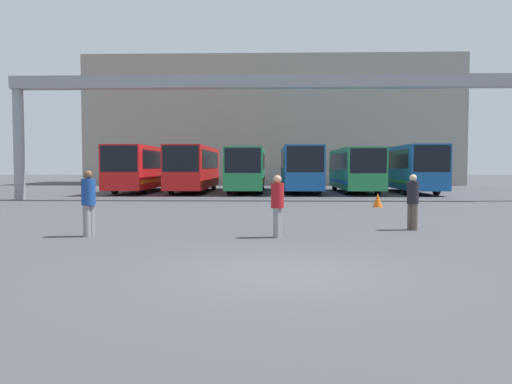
# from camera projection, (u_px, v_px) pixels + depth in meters

# --- Properties ---
(ground_plane) EXTENTS (200.00, 200.00, 0.00)m
(ground_plane) POSITION_uv_depth(u_px,v_px,m) (282.00, 272.00, 9.11)
(ground_plane) COLOR #47474C
(building_backdrop) EXTENTS (38.57, 12.00, 13.14)m
(building_backdrop) POSITION_uv_depth(u_px,v_px,m) (273.00, 124.00, 55.63)
(building_backdrop) COLOR gray
(building_backdrop) RESTS_ON ground
(overhead_gantry) EXTENTS (29.82, 0.80, 6.99)m
(overhead_gantry) POSITION_uv_depth(u_px,v_px,m) (274.00, 95.00, 27.91)
(overhead_gantry) COLOR gray
(overhead_gantry) RESTS_ON ground
(bus_slot_0) EXTENTS (2.61, 12.19, 3.34)m
(bus_slot_0) POSITION_uv_depth(u_px,v_px,m) (143.00, 166.00, 37.68)
(bus_slot_0) COLOR red
(bus_slot_0) RESTS_ON ground
(bus_slot_1) EXTENTS (2.55, 11.19, 3.34)m
(bus_slot_1) POSITION_uv_depth(u_px,v_px,m) (194.00, 166.00, 37.07)
(bus_slot_1) COLOR red
(bus_slot_1) RESTS_ON ground
(bus_slot_2) EXTENTS (2.53, 11.73, 3.18)m
(bus_slot_2) POSITION_uv_depth(u_px,v_px,m) (247.00, 167.00, 37.22)
(bus_slot_2) COLOR #268C4C
(bus_slot_2) RESTS_ON ground
(bus_slot_3) EXTENTS (2.59, 12.10, 3.30)m
(bus_slot_3) POSITION_uv_depth(u_px,v_px,m) (300.00, 167.00, 37.29)
(bus_slot_3) COLOR #1959A5
(bus_slot_3) RESTS_ON ground
(bus_slot_4) EXTENTS (2.52, 10.20, 3.15)m
(bus_slot_4) POSITION_uv_depth(u_px,v_px,m) (355.00, 168.00, 36.23)
(bus_slot_4) COLOR #268C4C
(bus_slot_4) RESTS_ON ground
(bus_slot_5) EXTENTS (2.52, 10.65, 3.34)m
(bus_slot_5) POSITION_uv_depth(u_px,v_px,m) (408.00, 166.00, 36.33)
(bus_slot_5) COLOR #1959A5
(bus_slot_5) RESTS_ON ground
(pedestrian_near_right) EXTENTS (0.35, 0.35, 1.70)m
(pedestrian_near_right) POSITION_uv_depth(u_px,v_px,m) (277.00, 204.00, 13.53)
(pedestrian_near_right) COLOR gray
(pedestrian_near_right) RESTS_ON ground
(pedestrian_far_center) EXTENTS (0.35, 0.35, 1.69)m
(pedestrian_far_center) POSITION_uv_depth(u_px,v_px,m) (413.00, 201.00, 15.12)
(pedestrian_far_center) COLOR brown
(pedestrian_far_center) RESTS_ON ground
(pedestrian_near_center) EXTENTS (0.38, 0.38, 1.83)m
(pedestrian_near_center) POSITION_uv_depth(u_px,v_px,m) (89.00, 201.00, 13.72)
(pedestrian_near_center) COLOR gray
(pedestrian_near_center) RESTS_ON ground
(traffic_cone) EXTENTS (0.45, 0.45, 0.65)m
(traffic_cone) POSITION_uv_depth(u_px,v_px,m) (378.00, 200.00, 23.53)
(traffic_cone) COLOR orange
(traffic_cone) RESTS_ON ground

